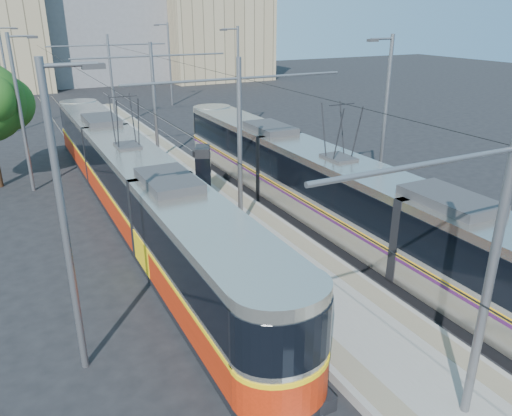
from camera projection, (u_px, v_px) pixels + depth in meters
ground at (356, 330)px, 14.95m from camera, size 160.00×160.00×0.00m
platform at (174, 173)px, 28.97m from camera, size 4.00×50.00×0.30m
tactile_strip_left at (149, 174)px, 28.30m from camera, size 0.70×50.00×0.01m
tactile_strip_right at (197, 168)px, 29.53m from camera, size 0.70×50.00×0.01m
rails at (174, 176)px, 29.02m from camera, size 8.71×70.00×0.03m
tram_left at (131, 180)px, 22.80m from camera, size 2.43×29.42×5.50m
tram_right at (336, 192)px, 20.91m from camera, size 2.43×29.12×5.50m
catenary at (187, 105)px, 25.02m from camera, size 9.20×70.00×7.00m
street_lamps at (149, 94)px, 30.81m from camera, size 15.18×38.22×8.00m
shelter at (203, 171)px, 24.28m from camera, size 1.13×1.36×2.59m
building_centre at (102, 18)px, 67.49m from camera, size 18.36×14.28×16.50m
building_right at (215, 33)px, 69.20m from camera, size 14.28×10.20×12.52m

